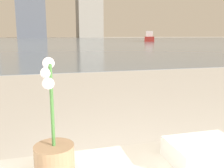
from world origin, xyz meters
name	(u,v)px	position (x,y,z in m)	size (l,w,h in m)	color
potted_orchid	(54,153)	(-0.57, 0.84, 0.63)	(0.14, 0.14, 0.42)	#8C6B4C
towel_stack	(204,151)	(0.00, 0.79, 0.59)	(0.28, 0.20, 0.08)	white
harbor_water	(47,40)	(0.00, 62.00, 0.01)	(180.00, 110.00, 0.01)	slate
harbor_boat_4	(149,38)	(17.46, 41.72, 0.64)	(3.32, 5.00, 1.78)	maroon
skyline_tower_2	(31,8)	(-5.51, 118.00, 12.82)	(12.34, 6.84, 25.64)	#4C515B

